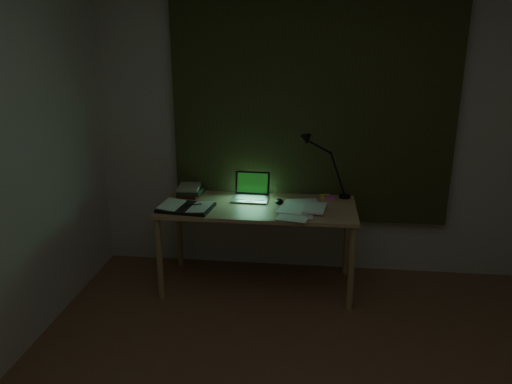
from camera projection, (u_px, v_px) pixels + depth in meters
wall_back at (311, 122)px, 3.96m from camera, size 3.50×0.00×2.50m
curtain at (312, 98)px, 3.86m from camera, size 2.20×0.06×2.00m
desk at (258, 246)px, 3.89m from camera, size 1.48×0.65×0.68m
laptop at (250, 188)px, 3.88m from camera, size 0.29×0.33×0.20m
open_textbook at (186, 207)px, 3.70m from camera, size 0.42×0.32×0.03m
book_stack at (191, 190)px, 4.02m from camera, size 0.19×0.22×0.09m
loose_papers at (307, 209)px, 3.69m from camera, size 0.46×0.48×0.02m
mouse at (279, 201)px, 3.82m from camera, size 0.08×0.11×0.04m
sticky_yellow at (325, 196)px, 3.97m from camera, size 0.09×0.09×0.02m
sticky_pink at (329, 198)px, 3.94m from camera, size 0.10×0.10×0.02m
desk_lamp at (346, 167)px, 3.89m from camera, size 0.39×0.34×0.50m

